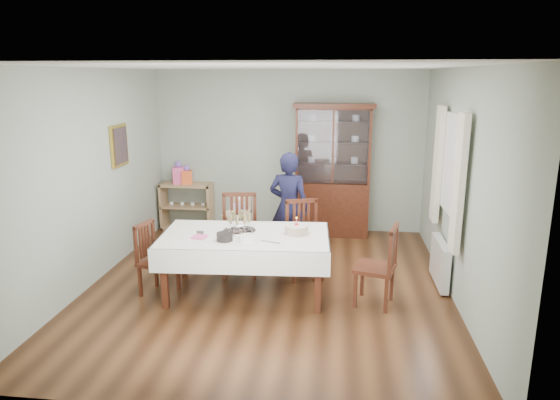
% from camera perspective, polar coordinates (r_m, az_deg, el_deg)
% --- Properties ---
extents(floor, '(5.00, 5.00, 0.00)m').
position_cam_1_polar(floor, '(6.46, -1.32, -9.74)').
color(floor, '#593319').
rests_on(floor, ground).
extents(room_shell, '(5.00, 5.00, 5.00)m').
position_cam_1_polar(room_shell, '(6.50, -0.74, 6.09)').
color(room_shell, '#9EAA99').
rests_on(room_shell, floor).
extents(dining_table, '(2.06, 1.26, 0.76)m').
position_cam_1_polar(dining_table, '(6.11, -3.96, -7.30)').
color(dining_table, '#4D2113').
rests_on(dining_table, floor).
extents(china_cabinet, '(1.30, 0.48, 2.18)m').
position_cam_1_polar(china_cabinet, '(8.24, 6.03, 3.61)').
color(china_cabinet, '#4D2113').
rests_on(china_cabinet, floor).
extents(sideboard, '(0.90, 0.38, 0.80)m').
position_cam_1_polar(sideboard, '(8.81, -10.56, -0.69)').
color(sideboard, tan).
rests_on(sideboard, floor).
extents(picture_frame, '(0.04, 0.48, 0.58)m').
position_cam_1_polar(picture_frame, '(7.38, -17.90, 5.94)').
color(picture_frame, gold).
rests_on(picture_frame, room_shell).
extents(window, '(0.04, 1.02, 1.22)m').
position_cam_1_polar(window, '(6.39, 19.17, 3.77)').
color(window, white).
rests_on(window, room_shell).
extents(curtain_left, '(0.07, 0.30, 1.55)m').
position_cam_1_polar(curtain_left, '(5.80, 19.77, 1.74)').
color(curtain_left, silver).
rests_on(curtain_left, room_shell).
extents(curtain_right, '(0.07, 0.30, 1.55)m').
position_cam_1_polar(curtain_right, '(6.99, 17.58, 3.89)').
color(curtain_right, silver).
rests_on(curtain_right, room_shell).
extents(radiator, '(0.10, 0.80, 0.55)m').
position_cam_1_polar(radiator, '(6.70, 17.81, -6.78)').
color(radiator, white).
rests_on(radiator, floor).
extents(chair_far_left, '(0.55, 0.55, 1.07)m').
position_cam_1_polar(chair_far_left, '(6.75, -4.65, -5.80)').
color(chair_far_left, '#4D2113').
rests_on(chair_far_left, floor).
extents(chair_far_right, '(0.57, 0.57, 1.01)m').
position_cam_1_polar(chair_far_right, '(6.64, 2.78, -6.26)').
color(chair_far_right, '#4D2113').
rests_on(chair_far_right, floor).
extents(chair_end_left, '(0.49, 0.49, 0.88)m').
position_cam_1_polar(chair_end_left, '(6.32, -13.79, -8.10)').
color(chair_end_left, '#4D2113').
rests_on(chair_end_left, floor).
extents(chair_end_right, '(0.53, 0.53, 0.97)m').
position_cam_1_polar(chair_end_right, '(5.96, 10.89, -9.08)').
color(chair_end_right, '#4D2113').
rests_on(chair_end_right, floor).
extents(woman, '(0.65, 0.49, 1.59)m').
position_cam_1_polar(woman, '(7.05, 1.03, -0.86)').
color(woman, black).
rests_on(woman, floor).
extents(high_chair, '(0.49, 0.49, 0.93)m').
position_cam_1_polar(high_chair, '(7.34, -4.71, -3.77)').
color(high_chair, black).
rests_on(high_chair, floor).
extents(champagne_tray, '(0.40, 0.40, 0.24)m').
position_cam_1_polar(champagne_tray, '(6.06, -4.68, -2.96)').
color(champagne_tray, silver).
rests_on(champagne_tray, dining_table).
extents(birthday_cake, '(0.32, 0.32, 0.22)m').
position_cam_1_polar(birthday_cake, '(5.94, 1.89, -3.46)').
color(birthday_cake, white).
rests_on(birthday_cake, dining_table).
extents(plate_stack_dark, '(0.20, 0.20, 0.09)m').
position_cam_1_polar(plate_stack_dark, '(5.77, -6.34, -4.19)').
color(plate_stack_dark, black).
rests_on(plate_stack_dark, dining_table).
extents(plate_stack_white, '(0.24, 0.24, 0.08)m').
position_cam_1_polar(plate_stack_white, '(5.69, -3.73, -4.45)').
color(plate_stack_white, white).
rests_on(plate_stack_white, dining_table).
extents(napkin_stack, '(0.18, 0.18, 0.02)m').
position_cam_1_polar(napkin_stack, '(5.92, -9.16, -4.19)').
color(napkin_stack, '#EF5895').
rests_on(napkin_stack, dining_table).
extents(cutlery, '(0.15, 0.18, 0.01)m').
position_cam_1_polar(cutlery, '(6.10, -9.42, -3.70)').
color(cutlery, silver).
rests_on(cutlery, dining_table).
extents(cake_knife, '(0.24, 0.11, 0.01)m').
position_cam_1_polar(cake_knife, '(5.69, -1.08, -4.82)').
color(cake_knife, silver).
rests_on(cake_knife, dining_table).
extents(gift_bag_pink, '(0.25, 0.21, 0.39)m').
position_cam_1_polar(gift_bag_pink, '(8.70, -11.51, 2.96)').
color(gift_bag_pink, '#EF5895').
rests_on(gift_bag_pink, sideboard).
extents(gift_bag_orange, '(0.21, 0.17, 0.33)m').
position_cam_1_polar(gift_bag_orange, '(8.67, -10.61, 2.76)').
color(gift_bag_orange, '#FF6228').
rests_on(gift_bag_orange, sideboard).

